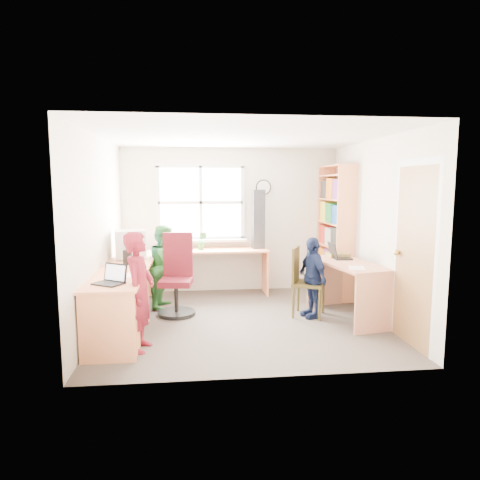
{
  "coord_description": "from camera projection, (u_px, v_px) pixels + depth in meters",
  "views": [
    {
      "loc": [
        -0.62,
        -5.46,
        1.8
      ],
      "look_at": [
        0.0,
        0.25,
        1.05
      ],
      "focal_mm": 32.0,
      "sensor_mm": 36.0,
      "label": 1
    }
  ],
  "objects": [
    {
      "name": "paper_a",
      "position": [
        123.0,
        276.0,
        4.93
      ],
      "size": [
        0.29,
        0.33,
        0.0
      ],
      "rotation": [
        0.0,
        0.0,
        0.39
      ],
      "color": "white",
      "rests_on": "l_desk"
    },
    {
      "name": "l_desk",
      "position": [
        138.0,
        295.0,
        5.21
      ],
      "size": [
        2.38,
        2.95,
        0.75
      ],
      "color": "#FF9C66",
      "rests_on": "ground"
    },
    {
      "name": "swivel_chair",
      "position": [
        177.0,
        279.0,
        5.95
      ],
      "size": [
        0.59,
        0.59,
        1.13
      ],
      "rotation": [
        0.0,
        0.0,
        -0.13
      ],
      "color": "black",
      "rests_on": "ground"
    },
    {
      "name": "person_navy",
      "position": [
        312.0,
        277.0,
        5.78
      ],
      "size": [
        0.41,
        0.69,
        1.1
      ],
      "primitive_type": "imported",
      "rotation": [
        0.0,
        0.0,
        -1.34
      ],
      "color": "#152043",
      "rests_on": "ground"
    },
    {
      "name": "person_red",
      "position": [
        139.0,
        291.0,
        4.61
      ],
      "size": [
        0.39,
        0.52,
        1.3
      ],
      "primitive_type": "imported",
      "rotation": [
        0.0,
        0.0,
        1.39
      ],
      "color": "maroon",
      "rests_on": "ground"
    },
    {
      "name": "game_box",
      "position": [
        338.0,
        255.0,
        6.17
      ],
      "size": [
        0.29,
        0.29,
        0.06
      ],
      "rotation": [
        0.0,
        0.0,
        -0.0
      ],
      "color": "red",
      "rests_on": "right_desk"
    },
    {
      "name": "bookshelf",
      "position": [
        335.0,
        234.0,
        6.9
      ],
      "size": [
        0.3,
        1.02,
        2.1
      ],
      "color": "#FF9C66",
      "rests_on": "ground"
    },
    {
      "name": "speaker_a",
      "position": [
        127.0,
        257.0,
        5.64
      ],
      "size": [
        0.11,
        0.11,
        0.19
      ],
      "rotation": [
        0.0,
        0.0,
        -0.12
      ],
      "color": "black",
      "rests_on": "l_desk"
    },
    {
      "name": "person_green",
      "position": [
        165.0,
        266.0,
        6.27
      ],
      "size": [
        0.57,
        0.67,
        1.21
      ],
      "primitive_type": "imported",
      "rotation": [
        0.0,
        0.0,
        1.37
      ],
      "color": "#337F34",
      "rests_on": "ground"
    },
    {
      "name": "laptop_right",
      "position": [
        338.0,
        255.0,
        6.03
      ],
      "size": [
        0.27,
        0.33,
        0.22
      ],
      "rotation": [
        0.0,
        0.0,
        1.56
      ],
      "color": "black",
      "rests_on": "right_desk"
    },
    {
      "name": "cd_tower",
      "position": [
        258.0,
        219.0,
        7.0
      ],
      "size": [
        0.2,
        0.18,
        0.96
      ],
      "rotation": [
        0.0,
        0.0,
        0.06
      ],
      "color": "black",
      "rests_on": "l_desk"
    },
    {
      "name": "potted_plant",
      "position": [
        202.0,
        241.0,
        6.91
      ],
      "size": [
        0.19,
        0.17,
        0.29
      ],
      "primitive_type": "imported",
      "rotation": [
        0.0,
        0.0,
        -0.26
      ],
      "color": "#2C7038",
      "rests_on": "l_desk"
    },
    {
      "name": "laptop_left",
      "position": [
        111.0,
        279.0,
        4.55
      ],
      "size": [
        0.39,
        0.37,
        0.21
      ],
      "rotation": [
        0.0,
        0.0,
        -0.56
      ],
      "color": "black",
      "rests_on": "l_desk"
    },
    {
      "name": "room",
      "position": [
        242.0,
        229.0,
        5.62
      ],
      "size": [
        3.64,
        3.44,
        2.44
      ],
      "color": "#463D37",
      "rests_on": "ground"
    },
    {
      "name": "right_desk",
      "position": [
        348.0,
        278.0,
        5.75
      ],
      "size": [
        0.84,
        1.41,
        0.76
      ],
      "rotation": [
        0.0,
        0.0,
        0.19
      ],
      "color": "tan",
      "rests_on": "ground"
    },
    {
      "name": "crt_monitor",
      "position": [
        130.0,
        244.0,
        6.05
      ],
      "size": [
        0.47,
        0.44,
        0.41
      ],
      "rotation": [
        0.0,
        0.0,
        0.18
      ],
      "color": "silver",
      "rests_on": "l_desk"
    },
    {
      "name": "paper_b",
      "position": [
        357.0,
        268.0,
        5.34
      ],
      "size": [
        0.26,
        0.31,
        0.0
      ],
      "rotation": [
        0.0,
        0.0,
        -0.28
      ],
      "color": "white",
      "rests_on": "right_desk"
    },
    {
      "name": "speaker_b",
      "position": [
        134.0,
        251.0,
        6.25
      ],
      "size": [
        0.09,
        0.09,
        0.16
      ],
      "rotation": [
        0.0,
        0.0,
        -0.13
      ],
      "color": "black",
      "rests_on": "l_desk"
    },
    {
      "name": "wooden_chair",
      "position": [
        304.0,
        279.0,
        5.86
      ],
      "size": [
        0.54,
        0.54,
        0.95
      ],
      "rotation": [
        0.0,
        0.0,
        -0.43
      ],
      "color": "#483D18",
      "rests_on": "ground"
    }
  ]
}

